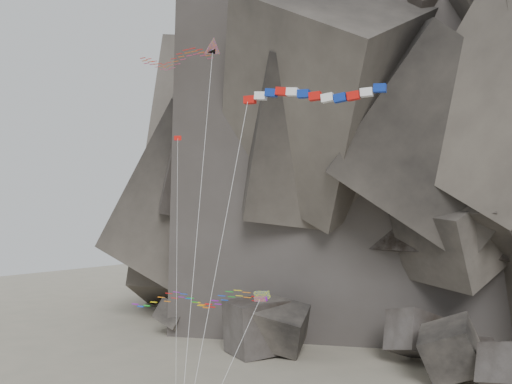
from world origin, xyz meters
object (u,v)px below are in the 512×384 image
Objects in this scene: banner_kite at (310,96)px; parafoil_kite at (190,299)px; pennant_kite at (177,202)px; delta_kite at (172,59)px.

parafoil_kite is (-12.79, 2.35, -15.12)m from banner_kite.
parafoil_kite is 9.18m from pennant_kite.
parafoil_kite is 0.60× the size of pennant_kite.
delta_kite is 1.24× the size of banner_kite.
pennant_kite is (2.09, -3.94, 8.02)m from parafoil_kite.
banner_kite is (15.87, -3.30, -5.73)m from delta_kite.
delta_kite reaches higher than banner_kite.
delta_kite is 21.10m from parafoil_kite.
delta_kite is 1.37× the size of pennant_kite.
banner_kite is 1.11× the size of pennant_kite.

